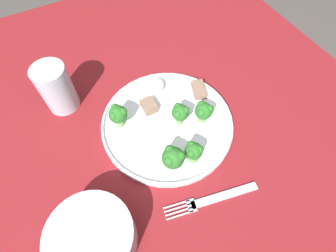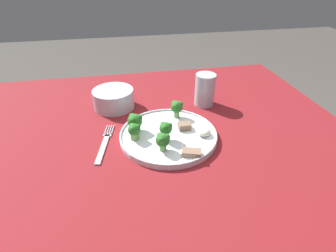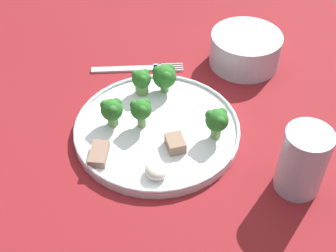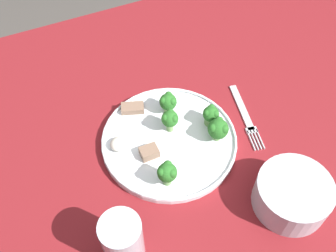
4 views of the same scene
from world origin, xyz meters
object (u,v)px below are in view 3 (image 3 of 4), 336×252
object	(u,v)px
cream_bowl	(245,50)
drinking_glass	(302,164)
fork	(137,69)
dinner_plate	(157,129)

from	to	relation	value
cream_bowl	drinking_glass	world-z (taller)	drinking_glass
cream_bowl	fork	bearing A→B (deg)	-98.67
fork	cream_bowl	distance (m)	0.22
fork	drinking_glass	distance (m)	0.39
dinner_plate	drinking_glass	xyz separation A→B (m)	(0.16, 0.18, 0.04)
dinner_plate	cream_bowl	xyz separation A→B (m)	(-0.15, 0.21, 0.02)
drinking_glass	dinner_plate	bearing A→B (deg)	-132.36
dinner_plate	drinking_glass	bearing A→B (deg)	47.64
dinner_plate	fork	distance (m)	0.18
drinking_glass	cream_bowl	bearing A→B (deg)	173.41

